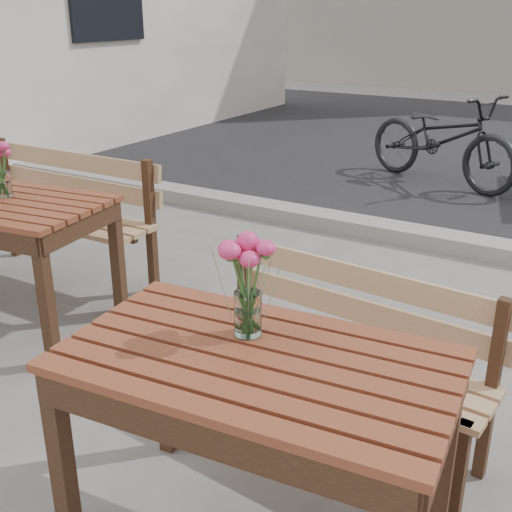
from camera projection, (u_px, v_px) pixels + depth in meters
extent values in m
cube|color=gray|center=(497.00, 250.00, 4.61)|extent=(30.00, 0.25, 0.12)
cube|color=brown|center=(257.00, 360.00, 1.92)|extent=(1.24, 0.79, 0.03)
cube|color=black|center=(62.00, 465.00, 2.03)|extent=(0.06, 0.06, 0.70)
cube|color=black|center=(165.00, 375.00, 2.52)|extent=(0.06, 0.06, 0.70)
cube|color=black|center=(446.00, 453.00, 2.08)|extent=(0.06, 0.06, 0.70)
cube|color=#A18053|center=(336.00, 358.00, 2.55)|extent=(1.27, 0.44, 0.03)
cube|color=#A18053|center=(360.00, 295.00, 2.61)|extent=(1.24, 0.13, 0.34)
cube|color=black|center=(205.00, 371.00, 2.82)|extent=(0.05, 0.05, 0.41)
cube|color=black|center=(458.00, 474.00, 2.20)|extent=(0.05, 0.05, 0.41)
cube|color=black|center=(243.00, 312.00, 2.97)|extent=(0.05, 0.05, 0.76)
cube|color=black|center=(490.00, 393.00, 2.35)|extent=(0.05, 0.05, 0.76)
cylinder|color=white|center=(248.00, 314.00, 2.02)|extent=(0.09, 0.09, 0.15)
cylinder|color=#386F2D|center=(248.00, 292.00, 1.99)|extent=(0.05, 0.05, 0.29)
cube|color=black|center=(47.00, 302.00, 3.13)|extent=(0.07, 0.07, 0.71)
cube|color=black|center=(118.00, 261.00, 3.64)|extent=(0.07, 0.07, 0.71)
cube|color=#A18053|center=(54.00, 216.00, 4.09)|extent=(1.41, 0.39, 0.03)
cube|color=#A18053|center=(75.00, 173.00, 4.17)|extent=(1.41, 0.04, 0.38)
cube|color=black|center=(116.00, 277.00, 3.73)|extent=(0.05, 0.05, 0.46)
cube|color=black|center=(7.00, 199.00, 4.53)|extent=(0.05, 0.05, 0.86)
cube|color=black|center=(150.00, 229.00, 3.92)|extent=(0.05, 0.05, 0.86)
cylinder|color=white|center=(4.00, 184.00, 3.46)|extent=(0.08, 0.08, 0.13)
cylinder|color=#386F2D|center=(2.00, 172.00, 3.43)|extent=(0.05, 0.05, 0.27)
imported|color=black|center=(442.00, 139.00, 6.41)|extent=(1.85, 1.22, 0.92)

